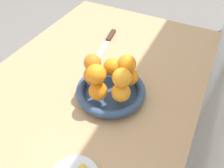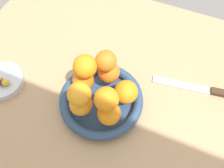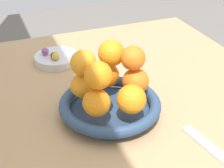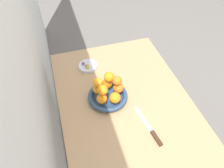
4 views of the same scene
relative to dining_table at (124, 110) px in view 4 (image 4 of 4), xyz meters
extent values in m
plane|color=slate|center=(0.00, 0.00, -0.65)|extent=(6.00, 6.00, 0.00)
cube|color=silver|center=(0.00, 0.47, 0.60)|extent=(4.00, 0.05, 2.50)
cube|color=tan|center=(0.00, 0.00, 0.07)|extent=(1.10, 0.76, 0.04)
cylinder|color=tan|center=(0.49, -0.32, -0.30)|extent=(0.05, 0.05, 0.70)
cylinder|color=tan|center=(0.49, 0.32, -0.30)|extent=(0.05, 0.05, 0.70)
cylinder|color=navy|center=(0.04, 0.09, 0.10)|extent=(0.19, 0.19, 0.01)
torus|color=navy|center=(0.04, 0.09, 0.12)|extent=(0.23, 0.23, 0.03)
cylinder|color=silver|center=(0.34, 0.15, 0.10)|extent=(0.13, 0.13, 0.02)
sphere|color=orange|center=(0.05, 0.03, 0.16)|extent=(0.06, 0.06, 0.06)
sphere|color=orange|center=(0.10, 0.08, 0.16)|extent=(0.06, 0.06, 0.06)
sphere|color=orange|center=(0.08, 0.14, 0.16)|extent=(0.06, 0.06, 0.06)
sphere|color=orange|center=(0.00, 0.14, 0.16)|extent=(0.06, 0.06, 0.06)
sphere|color=orange|center=(-0.02, 0.07, 0.16)|extent=(0.06, 0.06, 0.06)
sphere|color=orange|center=(0.09, 0.07, 0.22)|extent=(0.06, 0.06, 0.06)
sphere|color=orange|center=(0.07, 0.14, 0.22)|extent=(0.06, 0.06, 0.06)
sphere|color=orange|center=(0.01, 0.13, 0.22)|extent=(0.06, 0.06, 0.06)
sphere|color=orange|center=(0.05, 0.03, 0.22)|extent=(0.05, 0.05, 0.05)
sphere|color=gold|center=(0.34, 0.15, 0.12)|extent=(0.01, 0.01, 0.01)
sphere|color=#472819|center=(0.33, 0.16, 0.12)|extent=(0.02, 0.02, 0.02)
sphere|color=#8C4C99|center=(0.36, 0.17, 0.12)|extent=(0.02, 0.02, 0.02)
sphere|color=gold|center=(0.32, 0.15, 0.12)|extent=(0.02, 0.02, 0.02)
cube|color=#3F2819|center=(-0.28, -0.07, 0.10)|extent=(0.09, 0.03, 0.01)
cube|color=silver|center=(-0.15, -0.05, 0.09)|extent=(0.17, 0.05, 0.01)
camera|label=1|loc=(0.49, 0.32, 0.64)|focal=35.00mm
camera|label=2|loc=(-0.08, 0.32, 0.66)|focal=35.00mm
camera|label=3|loc=(-0.56, 0.32, 0.55)|focal=55.00mm
camera|label=4|loc=(-0.75, 0.30, 1.09)|focal=35.00mm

